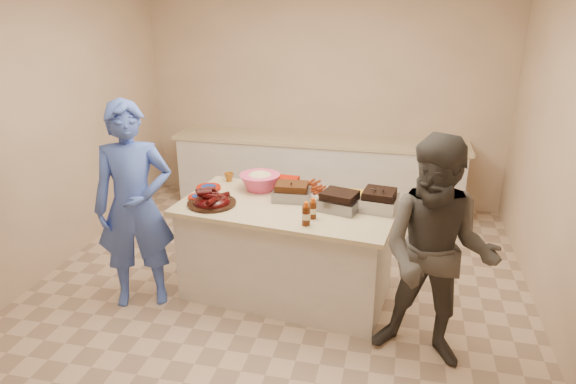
% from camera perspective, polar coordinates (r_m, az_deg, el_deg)
% --- Properties ---
extents(room, '(4.50, 5.00, 2.70)m').
position_cam_1_polar(room, '(4.70, -1.45, -11.62)').
color(room, beige).
rests_on(room, ground).
extents(back_counter, '(3.60, 0.64, 0.90)m').
position_cam_1_polar(back_counter, '(6.47, 3.31, 2.10)').
color(back_counter, silver).
rests_on(back_counter, ground).
extents(island, '(1.93, 1.17, 0.86)m').
position_cam_1_polar(island, '(4.77, -0.14, -11.10)').
color(island, silver).
rests_on(island, ground).
extents(rib_platter, '(0.46, 0.46, 0.17)m').
position_cam_1_polar(rib_platter, '(4.44, -8.46, -1.36)').
color(rib_platter, '#390405').
rests_on(rib_platter, island).
extents(pulled_pork_tray, '(0.34, 0.26, 0.10)m').
position_cam_1_polar(pulled_pork_tray, '(4.49, 0.41, -0.85)').
color(pulled_pork_tray, '#47230F').
rests_on(pulled_pork_tray, island).
extents(brisket_tray, '(0.38, 0.35, 0.10)m').
position_cam_1_polar(brisket_tray, '(4.31, 5.71, -1.94)').
color(brisket_tray, black).
rests_on(brisket_tray, island).
extents(roasting_pan, '(0.33, 0.33, 0.12)m').
position_cam_1_polar(roasting_pan, '(4.35, 10.00, -1.93)').
color(roasting_pan, gray).
rests_on(roasting_pan, island).
extents(coleslaw_bowl, '(0.41, 0.41, 0.25)m').
position_cam_1_polar(coleslaw_bowl, '(4.73, -3.11, 0.26)').
color(coleslaw_bowl, '#DF4072').
rests_on(coleslaw_bowl, island).
extents(sausage_plate, '(0.40, 0.40, 0.05)m').
position_cam_1_polar(sausage_plate, '(4.67, 3.20, -0.01)').
color(sausage_plate, silver).
rests_on(sausage_plate, island).
extents(mac_cheese_dish, '(0.30, 0.22, 0.08)m').
position_cam_1_polar(mac_cheese_dish, '(4.51, 7.65, -0.96)').
color(mac_cheese_dish, yellow).
rests_on(mac_cheese_dish, island).
extents(bbq_bottle_a, '(0.06, 0.06, 0.17)m').
position_cam_1_polar(bbq_bottle_a, '(4.12, 2.75, -2.94)').
color(bbq_bottle_a, '#411A07').
rests_on(bbq_bottle_a, island).
extents(bbq_bottle_b, '(0.07, 0.07, 0.19)m').
position_cam_1_polar(bbq_bottle_b, '(4.00, 2.00, -3.67)').
color(bbq_bottle_b, '#411A07').
rests_on(bbq_bottle_b, island).
extents(mustard_bottle, '(0.05, 0.05, 0.12)m').
position_cam_1_polar(mustard_bottle, '(4.49, -0.87, -0.84)').
color(mustard_bottle, yellow).
rests_on(mustard_bottle, island).
extents(sauce_bowl, '(0.15, 0.06, 0.14)m').
position_cam_1_polar(sauce_bowl, '(4.56, 0.19, -0.50)').
color(sauce_bowl, silver).
rests_on(sauce_bowl, island).
extents(plate_stack_large, '(0.25, 0.25, 0.03)m').
position_cam_1_polar(plate_stack_large, '(4.79, -8.80, 0.30)').
color(plate_stack_large, '#951002').
rests_on(plate_stack_large, island).
extents(plate_stack_small, '(0.19, 0.19, 0.02)m').
position_cam_1_polar(plate_stack_small, '(4.58, -10.00, -0.72)').
color(plate_stack_small, '#951002').
rests_on(plate_stack_small, island).
extents(plastic_cup, '(0.10, 0.09, 0.09)m').
position_cam_1_polar(plastic_cup, '(4.97, -6.56, 1.21)').
color(plastic_cup, '#8E5212').
rests_on(plastic_cup, island).
extents(basket_stack, '(0.22, 0.18, 0.11)m').
position_cam_1_polar(basket_stack, '(4.76, -0.17, 0.41)').
color(basket_stack, '#951002').
rests_on(basket_stack, island).
extents(guest_blue, '(1.29, 1.90, 0.43)m').
position_cam_1_polar(guest_blue, '(4.86, -15.60, -11.35)').
color(guest_blue, '#3F5DC6').
rests_on(guest_blue, ground).
extents(guest_gray, '(1.15, 1.84, 0.65)m').
position_cam_1_polar(guest_gray, '(4.17, 15.00, -17.21)').
color(guest_gray, '#4A4743').
rests_on(guest_gray, ground).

